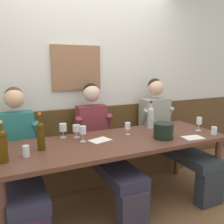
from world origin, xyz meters
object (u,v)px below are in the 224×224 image
object	(u,v)px
water_tumbler_right	(26,151)
wine_glass_by_bottle	(199,121)
person_left_seat	(20,155)
wine_bottle_clear_water	(2,145)
dining_table	(117,147)
person_center_right_seat	(103,143)
person_center_left_seat	(168,130)
wine_glass_near_bucket	(128,127)
wall_bench	(94,159)
wine_bottle_amber_mid	(151,117)
wine_glass_mid_right	(83,131)
water_tumbler_left	(214,131)
wine_glass_right_end	(63,128)
wine_glass_center_rear	(76,129)
wine_bottle_green_tall	(41,135)
ice_bucket	(163,131)

from	to	relation	value
water_tumbler_right	wine_glass_by_bottle	bearing A→B (deg)	-0.17
person_left_seat	wine_bottle_clear_water	size ratio (longest dim) A/B	3.76
dining_table	person_center_right_seat	size ratio (longest dim) A/B	1.83
person_center_left_seat	wine_glass_near_bucket	world-z (taller)	person_center_left_seat
wine_glass_by_bottle	person_left_seat	bearing A→B (deg)	168.62
wall_bench	wine_bottle_amber_mid	xyz separation A→B (m)	(0.58, -0.42, 0.60)
wine_glass_mid_right	water_tumbler_right	world-z (taller)	wine_glass_mid_right
person_left_seat	water_tumbler_left	distance (m)	2.05
wine_glass_near_bucket	person_center_right_seat	bearing A→B (deg)	142.61
person_center_right_seat	wine_bottle_amber_mid	distance (m)	0.66
wine_bottle_amber_mid	water_tumbler_right	xyz separation A→B (m)	(-1.46, -0.33, -0.09)
person_left_seat	water_tumbler_right	bearing A→B (deg)	-85.93
wine_bottle_clear_water	wine_bottle_amber_mid	size ratio (longest dim) A/B	1.02
person_left_seat	wine_glass_mid_right	world-z (taller)	person_left_seat
wall_bench	wine_glass_right_end	bearing A→B (deg)	-143.88
wall_bench	wine_glass_by_bottle	size ratio (longest dim) A/B	16.43
wine_bottle_clear_water	wine_glass_near_bucket	size ratio (longest dim) A/B	2.48
water_tumbler_left	wall_bench	bearing A→B (deg)	137.89
wall_bench	water_tumbler_left	world-z (taller)	wall_bench
wine_glass_by_bottle	wine_bottle_clear_water	bearing A→B (deg)	-178.95
wine_glass_center_rear	wine_glass_near_bucket	world-z (taller)	same
wine_glass_center_rear	water_tumbler_left	size ratio (longest dim) A/B	1.51
person_center_right_seat	wine_glass_mid_right	world-z (taller)	person_center_right_seat
person_center_right_seat	wine_glass_near_bucket	xyz separation A→B (m)	(0.23, -0.17, 0.20)
wine_glass_mid_right	wine_glass_near_bucket	xyz separation A→B (m)	(0.52, 0.03, -0.02)
wine_bottle_clear_water	wine_glass_by_bottle	distance (m)	2.08
water_tumbler_right	wall_bench	bearing A→B (deg)	40.17
wall_bench	wine_bottle_green_tall	distance (m)	1.14
wine_bottle_green_tall	wine_glass_mid_right	distance (m)	0.42
person_center_right_seat	wine_bottle_clear_water	size ratio (longest dim) A/B	3.79
wine_glass_by_bottle	person_center_left_seat	bearing A→B (deg)	103.68
person_left_seat	wine_glass_mid_right	xyz separation A→B (m)	(0.58, -0.20, 0.23)
wall_bench	wine_glass_mid_right	world-z (taller)	wall_bench
wine_glass_by_bottle	water_tumbler_right	distance (m)	1.91
person_center_left_seat	wine_bottle_green_tall	distance (m)	1.70
water_tumbler_right	wine_bottle_green_tall	bearing A→B (deg)	38.84
wine_bottle_green_tall	water_tumbler_left	size ratio (longest dim) A/B	3.83
wine_bottle_green_tall	person_center_right_seat	bearing A→B (deg)	20.79
wine_glass_center_rear	wine_glass_mid_right	bearing A→B (deg)	-84.50
dining_table	person_left_seat	distance (m)	0.96
wine_bottle_clear_water	wine_glass_center_rear	distance (m)	0.81
wine_bottle_clear_water	wine_glass_center_rear	size ratio (longest dim) A/B	2.49
ice_bucket	water_tumbler_left	size ratio (longest dim) A/B	2.30
person_left_seat	wine_glass_by_bottle	world-z (taller)	person_left_seat
wine_glass_center_rear	wine_bottle_green_tall	bearing A→B (deg)	-149.60
wine_bottle_clear_water	wine_bottle_amber_mid	bearing A→B (deg)	12.83
wine_glass_near_bucket	wine_glass_right_end	size ratio (longest dim) A/B	0.90
wine_bottle_amber_mid	water_tumbler_left	world-z (taller)	wine_bottle_amber_mid
person_center_right_seat	ice_bucket	bearing A→B (deg)	-42.24
person_center_right_seat	wine_glass_center_rear	xyz separation A→B (m)	(-0.31, -0.04, 0.20)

